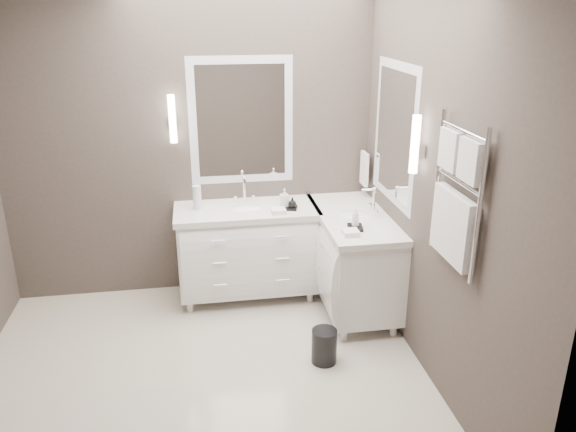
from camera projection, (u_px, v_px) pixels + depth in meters
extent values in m
cube|color=beige|center=(203.00, 383.00, 3.94)|extent=(3.20, 3.00, 0.01)
cube|color=#453C37|center=(190.00, 146.00, 4.86)|extent=(3.20, 0.01, 2.70)
cube|color=#453C37|center=(193.00, 333.00, 2.08)|extent=(3.20, 0.01, 2.70)
cube|color=#453C37|center=(436.00, 189.00, 3.71)|extent=(0.01, 3.00, 2.70)
cube|color=white|center=(248.00, 250.00, 4.98)|extent=(1.20, 0.55, 0.70)
cube|color=white|center=(246.00, 210.00, 4.85)|extent=(1.24, 0.59, 0.05)
ellipsoid|color=white|center=(246.00, 212.00, 4.86)|extent=(0.36, 0.28, 0.12)
cylinder|color=white|center=(244.00, 190.00, 4.95)|extent=(0.02, 0.02, 0.22)
cube|color=white|center=(353.00, 258.00, 4.82)|extent=(0.55, 1.20, 0.70)
cube|color=white|center=(354.00, 218.00, 4.69)|extent=(0.59, 1.24, 0.05)
ellipsoid|color=white|center=(354.00, 219.00, 4.69)|extent=(0.36, 0.28, 0.12)
cylinder|color=white|center=(374.00, 201.00, 4.66)|extent=(0.02, 0.02, 0.22)
cube|color=white|center=(241.00, 121.00, 4.84)|extent=(0.90, 0.02, 1.10)
cube|color=white|center=(241.00, 121.00, 4.84)|extent=(0.77, 0.02, 0.96)
cube|color=white|center=(394.00, 133.00, 4.38)|extent=(0.02, 0.90, 1.10)
cube|color=white|center=(394.00, 133.00, 4.38)|extent=(0.02, 0.90, 0.96)
cube|color=white|center=(173.00, 125.00, 4.69)|extent=(0.05, 0.05, 0.10)
cylinder|color=white|center=(172.00, 119.00, 4.67)|extent=(0.06, 0.06, 0.40)
cube|color=white|center=(414.00, 152.00, 3.84)|extent=(0.05, 0.05, 0.10)
cylinder|color=white|center=(415.00, 144.00, 3.82)|extent=(0.06, 0.06, 0.40)
cylinder|color=white|center=(366.00, 154.00, 5.00)|extent=(0.02, 0.22, 0.02)
cube|color=white|center=(364.00, 169.00, 5.04)|extent=(0.03, 0.17, 0.30)
cylinder|color=white|center=(480.00, 209.00, 3.05)|extent=(0.03, 0.03, 0.90)
cylinder|color=white|center=(438.00, 180.00, 3.56)|extent=(0.03, 0.03, 0.90)
cube|color=white|center=(471.00, 161.00, 3.10)|extent=(0.06, 0.22, 0.24)
cube|color=white|center=(451.00, 150.00, 3.34)|extent=(0.06, 0.22, 0.24)
cube|color=white|center=(453.00, 226.00, 3.38)|extent=(0.06, 0.46, 0.42)
cylinder|color=black|center=(324.00, 346.00, 4.14)|extent=(0.22, 0.22, 0.26)
cube|color=black|center=(288.00, 208.00, 4.81)|extent=(0.18, 0.15, 0.02)
cube|color=black|center=(355.00, 227.00, 4.38)|extent=(0.14, 0.17, 0.02)
cylinder|color=silver|center=(197.00, 198.00, 4.77)|extent=(0.08, 0.08, 0.21)
imported|color=white|center=(284.00, 197.00, 4.79)|extent=(0.07, 0.08, 0.15)
imported|color=black|center=(292.00, 202.00, 4.77)|extent=(0.09, 0.09, 0.09)
imported|color=white|center=(356.00, 217.00, 4.35)|extent=(0.07, 0.07, 0.15)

